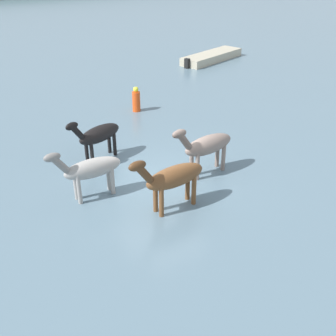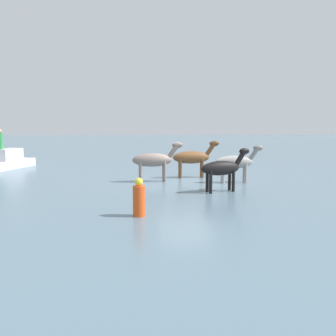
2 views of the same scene
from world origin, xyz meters
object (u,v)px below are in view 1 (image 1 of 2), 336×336
buoy_channel_marker (136,100)px  boat_tender_starboard (212,58)px  horse_dun_straggler (206,146)px  horse_pinto_flank (98,135)px  horse_lead (173,177)px  horse_rear_stallion (90,169)px

buoy_channel_marker → boat_tender_starboard: bearing=34.3°
horse_dun_straggler → horse_pinto_flank: bearing=-51.0°
boat_tender_starboard → buoy_channel_marker: bearing=-163.3°
horse_lead → horse_pinto_flank: (-0.61, 3.91, -0.07)m
boat_tender_starboard → buoy_channel_marker: (-8.51, -5.81, 0.33)m
horse_lead → buoy_channel_marker: size_ratio=2.09×
horse_dun_straggler → buoy_channel_marker: bearing=-100.9°
horse_lead → boat_tender_starboard: horse_lead is taller
horse_lead → horse_pinto_flank: horse_lead is taller
horse_pinto_flank → horse_rear_stallion: 2.45m
horse_pinto_flank → buoy_channel_marker: 4.92m
horse_pinto_flank → horse_rear_stallion: size_ratio=0.99×
horse_dun_straggler → horse_rear_stallion: 3.77m
horse_pinto_flank → horse_dun_straggler: size_ratio=0.92×
horse_lead → horse_rear_stallion: (-1.74, 1.74, -0.06)m
boat_tender_starboard → buoy_channel_marker: 10.31m
horse_lead → horse_dun_straggler: 2.32m
horse_pinto_flank → boat_tender_starboard: bearing=-159.9°
horse_dun_straggler → boat_tender_starboard: horse_dun_straggler is taller
horse_pinto_flank → boat_tender_starboard: horse_pinto_flank is taller
horse_lead → buoy_channel_marker: 8.02m
horse_rear_stallion → horse_dun_straggler: bearing=171.6°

